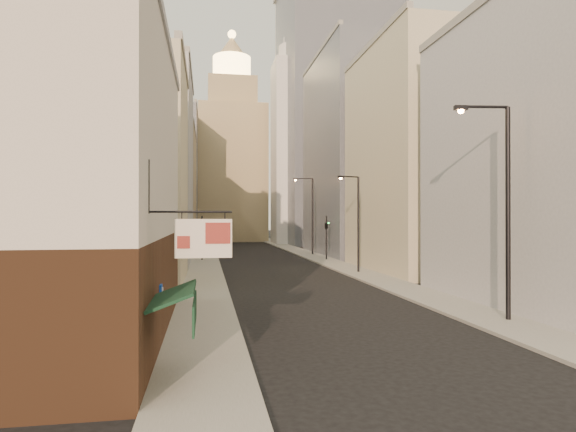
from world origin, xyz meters
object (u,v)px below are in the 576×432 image
at_px(clock_tower, 232,158).
at_px(streetlamp_far, 311,211).
at_px(traffic_light_left, 202,230).
at_px(streetlamp_near, 502,199).
at_px(white_tower, 295,145).
at_px(streetlamp_mid, 356,218).
at_px(traffic_light_right, 326,226).

xyz_separation_m(clock_tower, streetlamp_far, (7.77, -42.71, -11.98)).
bearing_deg(traffic_light_left, streetlamp_near, 95.49).
bearing_deg(traffic_light_left, streetlamp_far, -172.11).
height_order(white_tower, streetlamp_mid, white_tower).
xyz_separation_m(streetlamp_mid, traffic_light_left, (-13.09, 14.46, -1.31)).
bearing_deg(white_tower, traffic_light_left, -115.82).
bearing_deg(white_tower, streetlamp_near, -92.65).
distance_m(streetlamp_near, traffic_light_right, 32.41).
bearing_deg(streetlamp_near, streetlamp_mid, 98.55).
relative_size(streetlamp_mid, traffic_light_left, 1.66).
distance_m(white_tower, traffic_light_left, 41.55).
relative_size(clock_tower, traffic_light_left, 8.98).
distance_m(streetlamp_near, streetlamp_mid, 19.70).
bearing_deg(streetlamp_mid, streetlamp_far, 69.61).
height_order(clock_tower, traffic_light_right, clock_tower).
relative_size(clock_tower, streetlamp_far, 4.54).
bearing_deg(streetlamp_mid, traffic_light_right, 68.36).
distance_m(streetlamp_far, traffic_light_left, 15.09).
xyz_separation_m(streetlamp_near, streetlamp_far, (-0.04, 40.25, 0.04)).
bearing_deg(traffic_light_right, white_tower, -72.07).
bearing_deg(traffic_light_right, streetlamp_far, -66.59).
height_order(streetlamp_near, traffic_light_right, streetlamp_near).
height_order(streetlamp_mid, streetlamp_far, streetlamp_far).
bearing_deg(clock_tower, streetlamp_mid, -83.47).
distance_m(streetlamp_mid, traffic_light_right, 12.74).
relative_size(traffic_light_left, traffic_light_right, 1.00).
xyz_separation_m(streetlamp_near, traffic_light_left, (-13.65, 34.13, -2.17)).
distance_m(traffic_light_left, traffic_light_right, 13.81).
relative_size(white_tower, streetlamp_near, 4.22).
bearing_deg(streetlamp_far, white_tower, 95.36).
height_order(white_tower, traffic_light_right, white_tower).
relative_size(clock_tower, traffic_light_right, 8.98).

